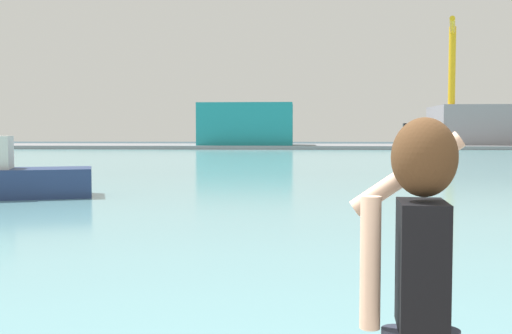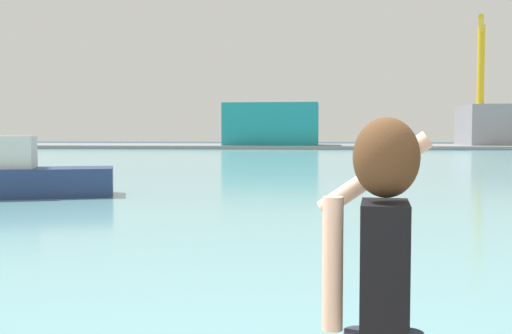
% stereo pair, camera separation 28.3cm
% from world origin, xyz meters
% --- Properties ---
extents(ground_plane, '(220.00, 220.00, 0.00)m').
position_xyz_m(ground_plane, '(0.00, 50.00, 0.00)').
color(ground_plane, '#334751').
extents(harbor_water, '(140.00, 100.00, 0.02)m').
position_xyz_m(harbor_water, '(0.00, 52.00, 0.01)').
color(harbor_water, '#6BA8B2').
rests_on(harbor_water, ground_plane).
extents(far_shore_dock, '(140.00, 20.00, 0.53)m').
position_xyz_m(far_shore_dock, '(0.00, 92.00, 0.26)').
color(far_shore_dock, gray).
rests_on(far_shore_dock, ground_plane).
extents(person_photographer, '(0.53, 0.56, 1.74)m').
position_xyz_m(person_photographer, '(0.92, 0.98, 1.69)').
color(person_photographer, '#2D3342').
rests_on(person_photographer, quay_promenade).
extents(warehouse_left, '(13.75, 10.43, 6.18)m').
position_xyz_m(warehouse_left, '(-7.11, 88.95, 3.62)').
color(warehouse_left, teal).
rests_on(warehouse_left, far_shore_dock).
extents(warehouse_right, '(11.51, 11.87, 5.96)m').
position_xyz_m(warehouse_right, '(27.38, 93.41, 3.51)').
color(warehouse_right, gray).
rests_on(warehouse_right, far_shore_dock).
extents(port_crane, '(3.63, 11.44, 17.26)m').
position_xyz_m(port_crane, '(22.65, 87.41, 11.04)').
color(port_crane, yellow).
rests_on(port_crane, far_shore_dock).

